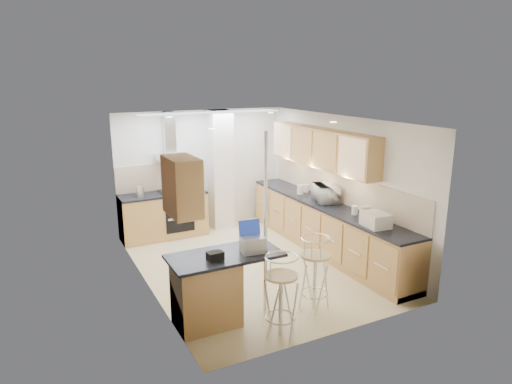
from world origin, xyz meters
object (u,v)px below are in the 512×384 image
bar_stool_end (315,273)px  bar_stool_near (281,296)px  bread_bin (376,220)px  laptop (253,244)px  microwave (326,193)px

bar_stool_end → bar_stool_near: bearing=165.1°
bread_bin → bar_stool_near: bearing=-155.7°
laptop → bread_bin: bearing=9.9°
microwave → bar_stool_end: (-1.48, -1.84, -0.55)m
bar_stool_near → bar_stool_end: bar_stool_near is taller
bar_stool_end → bread_bin: size_ratio=2.57×
bar_stool_near → bread_bin: bearing=34.2°
bread_bin → bar_stool_end: bearing=-160.6°
microwave → bar_stool_end: size_ratio=0.54×
bar_stool_end → bread_bin: bearing=-27.6°
microwave → laptop: bearing=140.5°
bread_bin → laptop: bearing=-170.5°
microwave → laptop: (-2.35, -1.66, -0.03)m
laptop → bar_stool_near: size_ratio=0.29×
laptop → bar_stool_near: bearing=-71.9°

